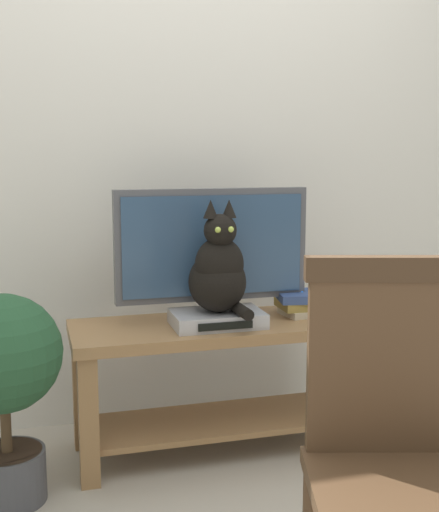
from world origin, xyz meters
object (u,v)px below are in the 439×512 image
at_px(media_box, 217,319).
at_px(book_stack, 306,303).
at_px(cat, 219,271).
at_px(potted_plant, 3,374).
at_px(tv, 212,251).
at_px(tv_stand, 216,364).
at_px(wooden_chair, 407,440).

height_order(media_box, book_stack, book_stack).
bearing_deg(cat, potted_plant, -169.98).
relative_size(cat, book_stack, 1.68).
distance_m(book_stack, potted_plant, 1.23).
bearing_deg(cat, media_box, 94.69).
bearing_deg(tv, media_box, -94.47).
xyz_separation_m(media_box, potted_plant, (-0.80, -0.16, -0.10)).
relative_size(tv_stand, cat, 2.61).
distance_m(tv_stand, potted_plant, 0.84).
bearing_deg(cat, book_stack, 13.07).
bearing_deg(wooden_chair, media_box, 96.36).
distance_m(tv_stand, tv, 0.46).
bearing_deg(tv_stand, tv, 89.97).
relative_size(media_box, book_stack, 1.35).
bearing_deg(media_box, wooden_chair, -83.64).
xyz_separation_m(cat, potted_plant, (-0.80, -0.14, -0.29)).
bearing_deg(book_stack, potted_plant, -168.95).
distance_m(tv_stand, cat, 0.40).
bearing_deg(tv_stand, book_stack, 4.60).
xyz_separation_m(tv_stand, tv, (0.00, 0.06, 0.45)).
bearing_deg(book_stack, tv, 176.47).
distance_m(media_box, cat, 0.19).
relative_size(book_stack, potted_plant, 0.36).
bearing_deg(tv, wooden_chair, -84.52).
bearing_deg(tv_stand, potted_plant, -165.86).
relative_size(wooden_chair, potted_plant, 1.30).
distance_m(tv_stand, wooden_chair, 1.24).
relative_size(tv_stand, tv, 1.47).
distance_m(tv, media_box, 0.27).
bearing_deg(tv, book_stack, -3.53).
distance_m(cat, book_stack, 0.45).
relative_size(tv_stand, wooden_chair, 1.19).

